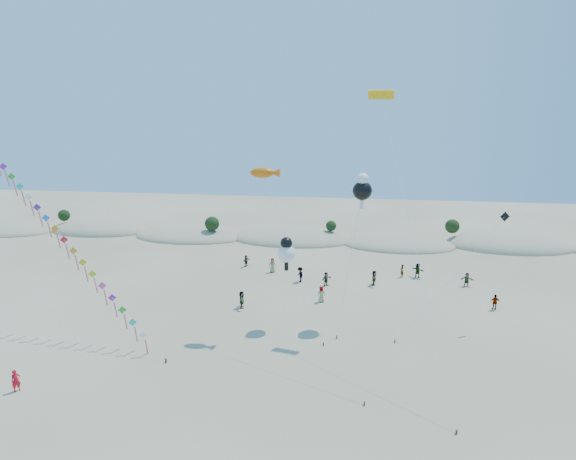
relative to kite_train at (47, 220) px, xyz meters
The scene contains 10 objects.
ground 24.34m from the kite_train, 36.02° to the right, with size 160.00×160.00×0.00m, color gray.
dune_ridge 38.59m from the kite_train, 59.39° to the left, with size 145.30×11.49×5.57m.
kite_train is the anchor object (origin of this frame).
fish_kite 20.02m from the kite_train, ahead, with size 10.26×12.19×14.74m.
cartoon_kite_low 21.59m from the kite_train, ahead, with size 4.61×4.73×8.46m.
cartoon_kite_high 28.46m from the kite_train, 10.79° to the left, with size 2.88×5.88×14.04m.
parafoil_kite 31.35m from the kite_train, ahead, with size 5.98×16.95×21.24m.
dark_kite 38.09m from the kite_train, ahead, with size 10.09×5.78×10.72m.
flyer_foreground 14.59m from the kite_train, 72.00° to the right, with size 0.61×0.40×1.67m, color red.
beachgoers 30.84m from the kite_train, 27.05° to the left, with size 28.67×14.32×1.81m.
Camera 1 is at (9.01, -25.43, 19.96)m, focal length 30.00 mm.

